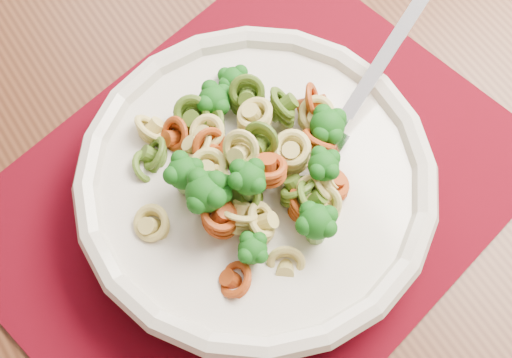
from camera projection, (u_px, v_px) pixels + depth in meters
dining_table at (200, 156)px, 0.69m from camera, size 1.57×1.10×0.71m
placemat at (254, 195)px, 0.57m from camera, size 0.44×0.36×0.00m
pasta_bowl at (256, 184)px, 0.54m from camera, size 0.28×0.28×0.05m
pasta_broccoli_heap at (256, 176)px, 0.53m from camera, size 0.23×0.23×0.06m
fork at (329, 144)px, 0.54m from camera, size 0.18×0.07×0.08m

